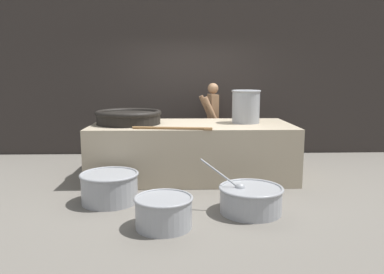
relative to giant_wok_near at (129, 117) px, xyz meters
name	(u,v)px	position (x,y,z in m)	size (l,w,h in m)	color
ground_plane	(192,176)	(1.04, 0.00, -1.01)	(60.00, 60.00, 0.00)	#666059
back_wall	(189,75)	(1.04, 2.00, 0.68)	(9.12, 0.24, 3.39)	#2D2826
hearth_platform	(192,150)	(1.04, 0.00, -0.57)	(3.26, 1.54, 0.89)	tan
giant_wok_near	(129,117)	(0.00, 0.00, 0.00)	(1.08, 1.08, 0.22)	black
stock_pot	(246,106)	(1.94, 0.08, 0.16)	(0.49, 0.49, 0.55)	gray
stirring_paddle	(176,128)	(0.78, -0.68, -0.10)	(1.18, 0.23, 0.04)	brown
cook	(212,118)	(1.48, 1.31, -0.18)	(0.38, 0.58, 1.53)	#8C6647
prep_bowl_vegetables	(251,198)	(1.71, -1.72, -0.83)	(1.02, 0.80, 0.65)	gray
prep_bowl_meat	(110,186)	(-0.09, -1.29, -0.79)	(0.78, 0.78, 0.40)	gray
prep_bowl_extra	(164,211)	(0.66, -2.16, -0.82)	(0.66, 0.66, 0.35)	gray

